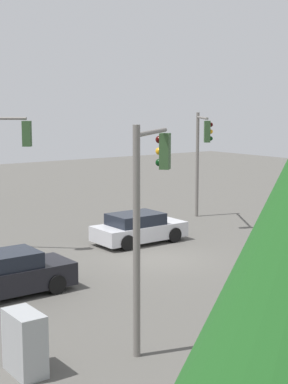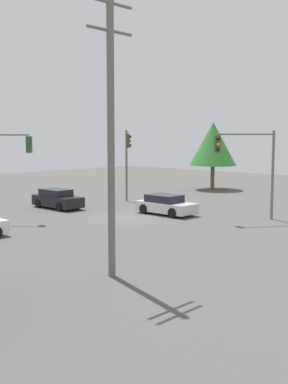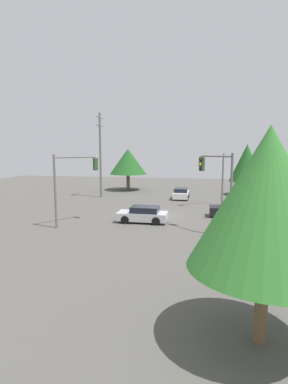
{
  "view_description": "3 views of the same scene",
  "coord_description": "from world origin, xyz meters",
  "px_view_note": "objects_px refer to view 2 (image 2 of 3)",
  "views": [
    {
      "loc": [
        18.64,
        -14.35,
        6.27
      ],
      "look_at": [
        -2.17,
        0.95,
        2.4
      ],
      "focal_mm": 55.0,
      "sensor_mm": 36.0,
      "label": 1
    },
    {
      "loc": [
        22.64,
        22.64,
        5.45
      ],
      "look_at": [
        -0.3,
        1.07,
        1.78
      ],
      "focal_mm": 45.0,
      "sensor_mm": 36.0,
      "label": 2
    },
    {
      "loc": [
        -27.33,
        -3.91,
        6.08
      ],
      "look_at": [
        -0.42,
        1.33,
        2.31
      ],
      "focal_mm": 28.0,
      "sensor_mm": 36.0,
      "label": 3
    }
  ],
  "objects_px": {
    "sedan_silver": "(166,205)",
    "traffic_signal_aux": "(2,160)",
    "sedan_dark": "(57,199)",
    "traffic_signal_cross": "(127,154)",
    "traffic_signal_main": "(250,159)"
  },
  "relations": [
    {
      "from": "sedan_dark",
      "to": "sedan_silver",
      "type": "bearing_deg",
      "value": 113.86
    },
    {
      "from": "sedan_dark",
      "to": "traffic_signal_main",
      "type": "xyz_separation_m",
      "value": [
        -5.35,
        13.32,
        3.32
      ]
    },
    {
      "from": "traffic_signal_main",
      "to": "traffic_signal_cross",
      "type": "relative_size",
      "value": 0.98
    },
    {
      "from": "sedan_dark",
      "to": "traffic_signal_cross",
      "type": "bearing_deg",
      "value": 162.45
    },
    {
      "from": "traffic_signal_cross",
      "to": "traffic_signal_aux",
      "type": "xyz_separation_m",
      "value": [
        11.26,
        -0.1,
        -0.08
      ]
    },
    {
      "from": "sedan_dark",
      "to": "traffic_signal_aux",
      "type": "relative_size",
      "value": 0.74
    },
    {
      "from": "sedan_dark",
      "to": "traffic_signal_cross",
      "type": "relative_size",
      "value": 0.72
    },
    {
      "from": "traffic_signal_aux",
      "to": "traffic_signal_cross",
      "type": "bearing_deg",
      "value": 50.32
    },
    {
      "from": "sedan_silver",
      "to": "sedan_dark",
      "type": "height_order",
      "value": "sedan_dark"
    },
    {
      "from": "sedan_silver",
      "to": "traffic_signal_cross",
      "type": "bearing_deg",
      "value": -110.12
    },
    {
      "from": "sedan_dark",
      "to": "traffic_signal_main",
      "type": "distance_m",
      "value": 14.73
    },
    {
      "from": "traffic_signal_main",
      "to": "traffic_signal_aux",
      "type": "xyz_separation_m",
      "value": [
        10.92,
        -11.61,
        -0.06
      ]
    },
    {
      "from": "sedan_silver",
      "to": "traffic_signal_aux",
      "type": "xyz_separation_m",
      "value": [
        9.04,
        -6.15,
        3.28
      ]
    },
    {
      "from": "sedan_silver",
      "to": "traffic_signal_main",
      "type": "height_order",
      "value": "traffic_signal_main"
    },
    {
      "from": "sedan_silver",
      "to": "traffic_signal_aux",
      "type": "bearing_deg",
      "value": -34.25
    }
  ]
}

